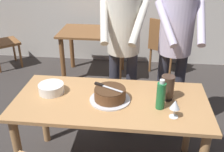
% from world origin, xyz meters
% --- Properties ---
extents(main_dining_table, '(1.62, 0.75, 0.75)m').
position_xyz_m(main_dining_table, '(0.00, 0.00, 0.63)').
color(main_dining_table, tan).
rests_on(main_dining_table, ground_plane).
extents(cake_on_platter, '(0.34, 0.34, 0.11)m').
position_xyz_m(cake_on_platter, '(-0.01, -0.01, 0.80)').
color(cake_on_platter, silver).
rests_on(cake_on_platter, main_dining_table).
extents(cake_knife, '(0.25, 0.14, 0.02)m').
position_xyz_m(cake_knife, '(-0.07, 0.02, 0.87)').
color(cake_knife, silver).
rests_on(cake_knife, cake_on_platter).
extents(plate_stack, '(0.22, 0.22, 0.08)m').
position_xyz_m(plate_stack, '(-0.53, 0.06, 0.79)').
color(plate_stack, white).
rests_on(plate_stack, main_dining_table).
extents(wine_glass_near, '(0.08, 0.08, 0.14)m').
position_xyz_m(wine_glass_near, '(0.50, -0.19, 0.85)').
color(wine_glass_near, silver).
rests_on(wine_glass_near, main_dining_table).
extents(water_bottle, '(0.07, 0.07, 0.25)m').
position_xyz_m(water_bottle, '(0.40, -0.08, 0.86)').
color(water_bottle, '#1E6B38').
rests_on(water_bottle, main_dining_table).
extents(hurricane_lamp, '(0.11, 0.11, 0.21)m').
position_xyz_m(hurricane_lamp, '(0.46, 0.07, 0.86)').
color(hurricane_lamp, black).
rests_on(hurricane_lamp, main_dining_table).
extents(person_cutting_cake, '(0.47, 0.56, 1.72)m').
position_xyz_m(person_cutting_cake, '(0.06, 0.59, 1.08)').
color(person_cutting_cake, '#2D2D38').
rests_on(person_cutting_cake, ground_plane).
extents(person_standing_beside, '(0.46, 0.57, 1.72)m').
position_xyz_m(person_standing_beside, '(0.56, 0.62, 1.08)').
color(person_standing_beside, '#2D2D38').
rests_on(person_standing_beside, ground_plane).
extents(background_table, '(1.00, 0.70, 0.74)m').
position_xyz_m(background_table, '(-0.49, 1.92, 0.58)').
color(background_table, brown).
rests_on(background_table, ground_plane).
extents(background_chair_0, '(0.61, 0.61, 0.90)m').
position_xyz_m(background_chair_0, '(0.61, 2.16, 0.49)').
color(background_chair_0, brown).
rests_on(background_chair_0, ground_plane).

